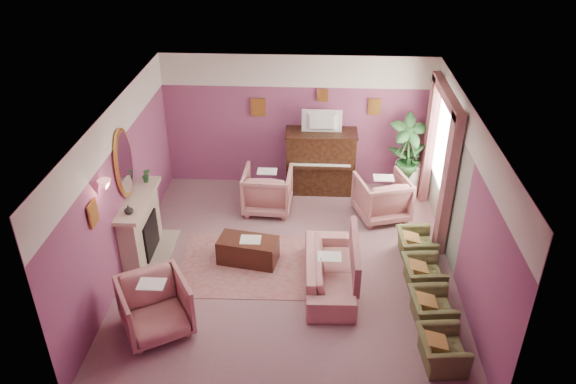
{
  "coord_description": "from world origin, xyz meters",
  "views": [
    {
      "loc": [
        0.38,
        -7.71,
        5.9
      ],
      "look_at": [
        -0.05,
        0.4,
        1.23
      ],
      "focal_mm": 35.0,
      "sensor_mm": 36.0,
      "label": 1
    }
  ],
  "objects_px": {
    "floral_armchair_right": "(382,195)",
    "olive_chair_d": "(416,242)",
    "floral_armchair_left": "(267,188)",
    "olive_chair_b": "(432,305)",
    "sofa": "(329,265)",
    "olive_chair_a": "(442,346)",
    "coffee_table": "(248,251)",
    "floral_armchair_front": "(155,304)",
    "television": "(322,120)",
    "side_table": "(406,178)",
    "piano": "(321,162)",
    "olive_chair_c": "(423,271)"
  },
  "relations": [
    {
      "from": "piano",
      "to": "television",
      "type": "height_order",
      "value": "television"
    },
    {
      "from": "olive_chair_a",
      "to": "floral_armchair_left",
      "type": "bearing_deg",
      "value": 124.75
    },
    {
      "from": "floral_armchair_front",
      "to": "side_table",
      "type": "relative_size",
      "value": 1.37
    },
    {
      "from": "floral_armchair_left",
      "to": "olive_chair_b",
      "type": "xyz_separation_m",
      "value": [
        2.71,
        -3.08,
        -0.17
      ]
    },
    {
      "from": "olive_chair_d",
      "to": "side_table",
      "type": "bearing_deg",
      "value": 86.95
    },
    {
      "from": "floral_armchair_front",
      "to": "olive_chair_a",
      "type": "xyz_separation_m",
      "value": [
        4.04,
        -0.43,
        -0.17
      ]
    },
    {
      "from": "television",
      "to": "floral_armchair_right",
      "type": "distance_m",
      "value": 1.89
    },
    {
      "from": "olive_chair_b",
      "to": "floral_armchair_left",
      "type": "bearing_deg",
      "value": 131.29
    },
    {
      "from": "olive_chair_b",
      "to": "olive_chair_d",
      "type": "height_order",
      "value": "same"
    },
    {
      "from": "olive_chair_d",
      "to": "coffee_table",
      "type": "bearing_deg",
      "value": -174.05
    },
    {
      "from": "olive_chair_b",
      "to": "floral_armchair_right",
      "type": "bearing_deg",
      "value": 99.32
    },
    {
      "from": "floral_armchair_left",
      "to": "olive_chair_b",
      "type": "relative_size",
      "value": 1.34
    },
    {
      "from": "sofa",
      "to": "floral_armchair_left",
      "type": "distance_m",
      "value": 2.59
    },
    {
      "from": "floral_armchair_front",
      "to": "sofa",
      "type": "bearing_deg",
      "value": 25.14
    },
    {
      "from": "piano",
      "to": "olive_chair_c",
      "type": "xyz_separation_m",
      "value": [
        1.67,
        -3.11,
        -0.34
      ]
    },
    {
      "from": "olive_chair_b",
      "to": "olive_chair_d",
      "type": "relative_size",
      "value": 1.0
    },
    {
      "from": "floral_armchair_front",
      "to": "olive_chair_b",
      "type": "relative_size",
      "value": 1.34
    },
    {
      "from": "piano",
      "to": "floral_armchair_front",
      "type": "height_order",
      "value": "piano"
    },
    {
      "from": "sofa",
      "to": "olive_chair_b",
      "type": "bearing_deg",
      "value": -27.55
    },
    {
      "from": "television",
      "to": "sofa",
      "type": "xyz_separation_m",
      "value": [
        0.16,
        -3.09,
        -1.21
      ]
    },
    {
      "from": "floral_armchair_right",
      "to": "olive_chair_a",
      "type": "relative_size",
      "value": 1.34
    },
    {
      "from": "piano",
      "to": "floral_armchair_front",
      "type": "bearing_deg",
      "value": -118.72
    },
    {
      "from": "olive_chair_b",
      "to": "television",
      "type": "bearing_deg",
      "value": 113.31
    },
    {
      "from": "sofa",
      "to": "olive_chair_a",
      "type": "bearing_deg",
      "value": -46.75
    },
    {
      "from": "sofa",
      "to": "olive_chair_c",
      "type": "bearing_deg",
      "value": 1.11
    },
    {
      "from": "floral_armchair_front",
      "to": "coffee_table",
      "type": "bearing_deg",
      "value": 56.57
    },
    {
      "from": "olive_chair_b",
      "to": "olive_chair_c",
      "type": "relative_size",
      "value": 1.0
    },
    {
      "from": "piano",
      "to": "floral_armchair_right",
      "type": "bearing_deg",
      "value": -39.87
    },
    {
      "from": "coffee_table",
      "to": "olive_chair_a",
      "type": "height_order",
      "value": "olive_chair_a"
    },
    {
      "from": "olive_chair_a",
      "to": "sofa",
      "type": "bearing_deg",
      "value": 133.25
    },
    {
      "from": "floral_armchair_left",
      "to": "side_table",
      "type": "bearing_deg",
      "value": 15.91
    },
    {
      "from": "piano",
      "to": "sofa",
      "type": "xyz_separation_m",
      "value": [
        0.16,
        -3.14,
        -0.26
      ]
    },
    {
      "from": "floral_armchair_front",
      "to": "olive_chair_a",
      "type": "distance_m",
      "value": 4.07
    },
    {
      "from": "olive_chair_b",
      "to": "side_table",
      "type": "relative_size",
      "value": 1.02
    },
    {
      "from": "sofa",
      "to": "side_table",
      "type": "bearing_deg",
      "value": 62.18
    },
    {
      "from": "floral_armchair_left",
      "to": "olive_chair_d",
      "type": "relative_size",
      "value": 1.34
    },
    {
      "from": "television",
      "to": "side_table",
      "type": "height_order",
      "value": "television"
    },
    {
      "from": "piano",
      "to": "floral_armchair_front",
      "type": "xyz_separation_m",
      "value": [
        -2.37,
        -4.32,
        -0.17
      ]
    },
    {
      "from": "coffee_table",
      "to": "floral_armchair_left",
      "type": "relative_size",
      "value": 1.04
    },
    {
      "from": "coffee_table",
      "to": "side_table",
      "type": "height_order",
      "value": "side_table"
    },
    {
      "from": "floral_armchair_right",
      "to": "olive_chair_d",
      "type": "xyz_separation_m",
      "value": [
        0.48,
        -1.3,
        -0.17
      ]
    },
    {
      "from": "floral_armchair_left",
      "to": "olive_chair_a",
      "type": "distance_m",
      "value": 4.75
    },
    {
      "from": "piano",
      "to": "television",
      "type": "xyz_separation_m",
      "value": [
        0.0,
        -0.05,
        0.95
      ]
    },
    {
      "from": "coffee_table",
      "to": "olive_chair_d",
      "type": "relative_size",
      "value": 1.4
    },
    {
      "from": "floral_armchair_right",
      "to": "olive_chair_d",
      "type": "bearing_deg",
      "value": -69.59
    },
    {
      "from": "sofa",
      "to": "olive_chair_a",
      "type": "height_order",
      "value": "sofa"
    },
    {
      "from": "television",
      "to": "olive_chair_c",
      "type": "xyz_separation_m",
      "value": [
        1.67,
        -3.06,
        -1.29
      ]
    },
    {
      "from": "piano",
      "to": "television",
      "type": "distance_m",
      "value": 0.95
    },
    {
      "from": "olive_chair_b",
      "to": "olive_chair_a",
      "type": "bearing_deg",
      "value": -90.0
    },
    {
      "from": "sofa",
      "to": "olive_chair_d",
      "type": "height_order",
      "value": "sofa"
    }
  ]
}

